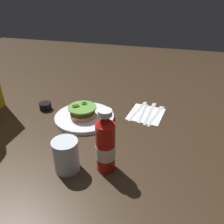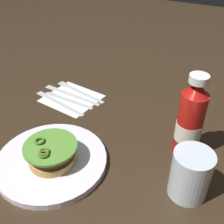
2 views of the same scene
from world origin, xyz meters
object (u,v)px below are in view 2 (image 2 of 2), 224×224
Objects in this scene: fork_utensil at (76,89)px; spoon_utensil at (61,97)px; water_glass at (190,174)px; butter_knife at (57,101)px; dinner_plate at (52,161)px; napkin at (72,98)px; ketchup_bottle at (190,122)px; steak_knife at (68,93)px; burger_sandwich at (51,153)px.

fork_utensil is 0.06m from spoon_utensil.
spoon_utensil is at bearing 74.11° from fork_utensil.
water_glass reaches higher than butter_knife.
dinner_plate reaches higher than fork_utensil.
napkin is at bearing -24.59° from water_glass.
ketchup_bottle is 0.99× the size of steak_knife.
napkin is 0.05m from butter_knife.
burger_sandwich is at bearing 124.73° from butter_knife.
water_glass reaches higher than fork_utensil.
butter_knife is at bearing -5.00° from ketchup_bottle.
ketchup_bottle reaches higher than dinner_plate.
burger_sandwich reaches higher than napkin.
ketchup_bottle is 1.16× the size of spoon_utensil.
steak_knife is (0.40, -0.09, -0.09)m from ketchup_bottle.
burger_sandwich is 0.66× the size of spoon_utensil.
burger_sandwich is 0.27m from butter_knife.
burger_sandwich is at bearing 121.83° from spoon_utensil.
steak_knife and butter_knife have the same top height.
dinner_plate is at bearing 114.23° from napkin.
napkin is at bearing 146.04° from steak_knife.
steak_knife is 0.05m from butter_knife.
spoon_utensil is (0.44, -0.17, -0.05)m from water_glass.
burger_sandwich is at bearing 12.86° from water_glass.
fork_utensil is at bearing -110.59° from steak_knife.
dinner_plate is 0.26m from butter_knife.
steak_knife is at bearing -61.93° from burger_sandwich.
steak_knife is at bearing -62.77° from dinner_plate.
water_glass reaches higher than steak_knife.
ketchup_bottle is at bearing -144.51° from burger_sandwich.
dinner_plate is 1.60× the size of napkin.
napkin is at bearing -64.78° from burger_sandwich.
napkin is at bearing -157.36° from spoon_utensil.
napkin is 0.05m from fork_utensil.
water_glass is at bearing 155.41° from napkin.
burger_sandwich is 0.56× the size of steak_knife.
fork_utensil is at bearing -67.04° from dinner_plate.
napkin is at bearing -129.38° from butter_knife.
napkin is at bearing 105.81° from fork_utensil.
burger_sandwich is at bearing 115.22° from napkin.
spoon_utensil reaches higher than napkin.
water_glass is 0.47m from spoon_utensil.
steak_knife is (0.01, 0.03, 0.00)m from fork_utensil.
ketchup_bottle is (-0.25, -0.18, 0.05)m from burger_sandwich.
water_glass is 0.54× the size of fork_utensil.
dinner_plate is 0.31m from water_glass.
steak_knife is (0.14, -0.27, -0.00)m from dinner_plate.
butter_knife is at bearing 78.37° from fork_utensil.
spoon_utensil is 0.02m from butter_knife.
dinner_plate is at bearing 11.73° from water_glass.
burger_sandwich reaches higher than dinner_plate.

